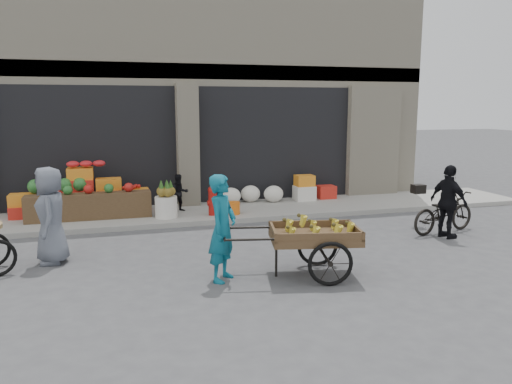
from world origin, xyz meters
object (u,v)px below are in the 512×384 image
object	(u,v)px
seated_person	(180,193)
bicycle	(443,212)
orange_bucket	(233,208)
vendor_grey	(51,215)
pineapple_bin	(166,207)
vendor_woman	(222,228)
fire_hydrant	(213,199)
cyclist	(449,202)
banana_cart	(311,232)

from	to	relation	value
seated_person	bicycle	world-z (taller)	seated_person
orange_bucket	vendor_grey	xyz separation A→B (m)	(-3.85, -2.41, 0.58)
pineapple_bin	vendor_grey	size ratio (longest dim) A/B	0.31
pineapple_bin	vendor_woman	distance (m)	4.26
fire_hydrant	cyclist	xyz separation A→B (m)	(4.36, -2.99, 0.26)
vendor_woman	cyclist	world-z (taller)	vendor_woman
seated_person	vendor_woman	distance (m)	4.82
orange_bucket	bicycle	xyz separation A→B (m)	(4.06, -2.54, 0.18)
vendor_grey	cyclist	size ratio (longest dim) A/B	1.11
orange_bucket	fire_hydrant	bearing A→B (deg)	174.29
vendor_grey	bicycle	xyz separation A→B (m)	(7.90, -0.14, -0.40)
vendor_woman	bicycle	world-z (taller)	vendor_woman
pineapple_bin	fire_hydrant	bearing A→B (deg)	-2.60
pineapple_bin	banana_cart	world-z (taller)	banana_cart
pineapple_bin	bicycle	xyz separation A→B (m)	(5.66, -2.64, 0.08)
bicycle	cyclist	distance (m)	0.55
banana_cart	cyclist	xyz separation A→B (m)	(3.62, 1.37, 0.04)
vendor_grey	banana_cart	bearing A→B (deg)	62.32
cyclist	orange_bucket	bearing A→B (deg)	40.59
seated_person	banana_cart	xyz separation A→B (m)	(1.44, -5.01, 0.14)
seated_person	vendor_grey	bearing A→B (deg)	-140.42
pineapple_bin	banana_cart	xyz separation A→B (m)	(1.84, -4.41, 0.35)
pineapple_bin	vendor_grey	distance (m)	3.40
banana_cart	fire_hydrant	bearing A→B (deg)	111.62
orange_bucket	vendor_woman	world-z (taller)	vendor_woman
orange_bucket	bicycle	world-z (taller)	bicycle
orange_bucket	banana_cart	bearing A→B (deg)	-86.87
fire_hydrant	vendor_woman	size ratio (longest dim) A/B	0.42
banana_cart	vendor_grey	distance (m)	4.51
orange_bucket	vendor_grey	distance (m)	4.58
orange_bucket	cyclist	world-z (taller)	cyclist
fire_hydrant	orange_bucket	distance (m)	0.55
seated_person	banana_cart	bearing A→B (deg)	-84.02
banana_cart	seated_person	bearing A→B (deg)	118.03
pineapple_bin	bicycle	bearing A→B (deg)	-25.05
seated_person	vendor_grey	xyz separation A→B (m)	(-2.65, -3.11, 0.26)
cyclist	vendor_grey	bearing A→B (deg)	73.97
vendor_grey	bicycle	bearing A→B (deg)	86.35
orange_bucket	vendor_grey	bearing A→B (deg)	-147.96
fire_hydrant	seated_person	bearing A→B (deg)	137.12
vendor_woman	bicycle	size ratio (longest dim) A/B	0.99
seated_person	cyclist	bearing A→B (deg)	-45.78
vendor_woman	vendor_grey	bearing A→B (deg)	94.02
fire_hydrant	banana_cart	distance (m)	4.43
fire_hydrant	vendor_woman	bearing A→B (deg)	-99.25
pineapple_bin	vendor_grey	bearing A→B (deg)	-131.86
banana_cart	bicycle	xyz separation A→B (m)	(3.82, 1.77, -0.27)
bicycle	cyclist	size ratio (longest dim) A/B	1.12
seated_person	vendor_woman	bearing A→B (deg)	-99.75
orange_bucket	banana_cart	distance (m)	4.34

